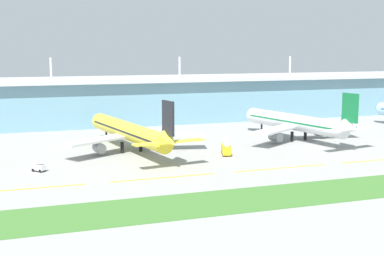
# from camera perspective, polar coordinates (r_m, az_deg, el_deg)

# --- Properties ---
(ground_plane) EXTENTS (600.00, 600.00, 0.00)m
(ground_plane) POSITION_cam_1_polar(r_m,az_deg,el_deg) (152.26, 10.51, -4.19)
(ground_plane) COLOR gray
(terminal_building) EXTENTS (288.00, 34.00, 29.52)m
(terminal_building) POSITION_cam_1_polar(r_m,az_deg,el_deg) (246.91, -1.72, 3.19)
(terminal_building) COLOR #6693A8
(terminal_building) RESTS_ON ground
(airliner_near_middle) EXTENTS (48.18, 66.23, 18.90)m
(airliner_near_middle) POSITION_cam_1_polar(r_m,az_deg,el_deg) (173.31, -6.68, -0.41)
(airliner_near_middle) COLOR yellow
(airliner_near_middle) RESTS_ON ground
(airliner_far_middle) EXTENTS (47.76, 59.13, 18.90)m
(airliner_far_middle) POSITION_cam_1_polar(r_m,az_deg,el_deg) (197.39, 11.07, 0.56)
(airliner_far_middle) COLOR silver
(airliner_far_middle) RESTS_ON ground
(taxiway_stripe_west) EXTENTS (28.00, 0.70, 0.04)m
(taxiway_stripe_west) POSITION_cam_1_polar(r_m,az_deg,el_deg) (133.18, -17.33, -6.23)
(taxiway_stripe_west) COLOR yellow
(taxiway_stripe_west) RESTS_ON ground
(taxiway_stripe_mid_west) EXTENTS (28.00, 0.70, 0.04)m
(taxiway_stripe_mid_west) POSITION_cam_1_polar(r_m,az_deg,el_deg) (138.35, -3.06, -5.32)
(taxiway_stripe_mid_west) COLOR yellow
(taxiway_stripe_mid_west) RESTS_ON ground
(taxiway_stripe_centre) EXTENTS (28.00, 0.70, 0.04)m
(taxiway_stripe_centre) POSITION_cam_1_polar(r_m,az_deg,el_deg) (151.18, 9.43, -4.24)
(taxiway_stripe_centre) COLOR yellow
(taxiway_stripe_centre) RESTS_ON ground
(taxiway_stripe_mid_east) EXTENTS (28.00, 0.70, 0.04)m
(taxiway_stripe_mid_east) POSITION_cam_1_polar(r_m,az_deg,el_deg) (169.95, 19.55, -3.22)
(taxiway_stripe_mid_east) COLOR yellow
(taxiway_stripe_mid_east) RESTS_ON ground
(grass_verge) EXTENTS (300.00, 18.00, 0.10)m
(grass_verge) POSITION_cam_1_polar(r_m,az_deg,el_deg) (131.78, 15.95, -6.31)
(grass_verge) COLOR #3D702D
(grass_verge) RESTS_ON ground
(fuel_truck) EXTENTS (4.76, 7.65, 4.95)m
(fuel_truck) POSITION_cam_1_polar(r_m,az_deg,el_deg) (167.63, 3.68, -2.12)
(fuel_truck) COLOR gold
(fuel_truck) RESTS_ON ground
(baggage_cart) EXTENTS (3.77, 3.87, 2.48)m
(baggage_cart) POSITION_cam_1_polar(r_m,az_deg,el_deg) (150.60, -16.03, -4.02)
(baggage_cart) COLOR silver
(baggage_cart) RESTS_ON ground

